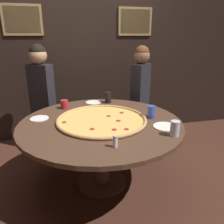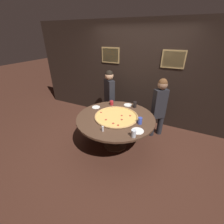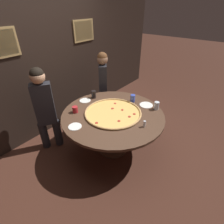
% 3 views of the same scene
% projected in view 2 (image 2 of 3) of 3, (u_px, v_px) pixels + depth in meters
% --- Properties ---
extents(ground_plane, '(24.00, 24.00, 0.00)m').
position_uv_depth(ground_plane, '(115.00, 145.00, 3.44)').
color(ground_plane, '#422319').
extents(back_wall, '(6.40, 0.08, 2.60)m').
position_uv_depth(back_wall, '(138.00, 75.00, 3.95)').
color(back_wall, black).
rests_on(back_wall, ground_plane).
extents(dining_table, '(1.62, 1.62, 0.74)m').
position_uv_depth(dining_table, '(116.00, 122.00, 3.16)').
color(dining_table, '#4C3323').
rests_on(dining_table, ground_plane).
extents(giant_pizza, '(0.90, 0.90, 0.03)m').
position_uv_depth(giant_pizza, '(116.00, 116.00, 3.09)').
color(giant_pizza, '#EAB75B').
rests_on(giant_pizza, dining_table).
extents(drink_cup_near_right, '(0.08, 0.08, 0.13)m').
position_uv_depth(drink_cup_near_right, '(134.00, 134.00, 2.48)').
color(drink_cup_near_right, silver).
rests_on(drink_cup_near_right, dining_table).
extents(drink_cup_by_shaker, '(0.08, 0.08, 0.13)m').
position_uv_depth(drink_cup_by_shaker, '(140.00, 121.00, 2.84)').
color(drink_cup_by_shaker, '#384CB7').
rests_on(drink_cup_by_shaker, dining_table).
extents(drink_cup_far_right, '(0.09, 0.09, 0.10)m').
position_uv_depth(drink_cup_far_right, '(112.00, 103.00, 3.60)').
color(drink_cup_far_right, '#B22328').
rests_on(drink_cup_far_right, dining_table).
extents(drink_cup_centre_back, '(0.08, 0.08, 0.14)m').
position_uv_depth(drink_cup_centre_back, '(135.00, 105.00, 3.47)').
color(drink_cup_centre_back, black).
rests_on(drink_cup_centre_back, dining_table).
extents(white_plate_left_side, '(0.19, 0.19, 0.01)m').
position_uv_depth(white_plate_left_side, '(96.00, 107.00, 3.50)').
color(white_plate_left_side, white).
rests_on(white_plate_left_side, dining_table).
extents(white_plate_beside_cup, '(0.20, 0.20, 0.01)m').
position_uv_depth(white_plate_beside_cup, '(128.00, 105.00, 3.60)').
color(white_plate_beside_cup, white).
rests_on(white_plate_beside_cup, dining_table).
extents(white_plate_far_back, '(0.22, 0.22, 0.01)m').
position_uv_depth(white_plate_far_back, '(138.00, 131.00, 2.65)').
color(white_plate_far_back, white).
rests_on(white_plate_far_back, dining_table).
extents(condiment_shaker, '(0.04, 0.04, 0.10)m').
position_uv_depth(condiment_shaker, '(103.00, 129.00, 2.63)').
color(condiment_shaker, silver).
rests_on(condiment_shaker, dining_table).
extents(diner_side_left, '(0.38, 0.31, 1.46)m').
position_uv_depth(diner_side_left, '(109.00, 94.00, 4.02)').
color(diner_side_left, '#232328').
rests_on(diner_side_left, ground_plane).
extents(diner_far_left, '(0.35, 0.33, 1.43)m').
position_uv_depth(diner_far_left, '(159.00, 105.00, 3.44)').
color(diner_far_left, '#232328').
rests_on(diner_far_left, ground_plane).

